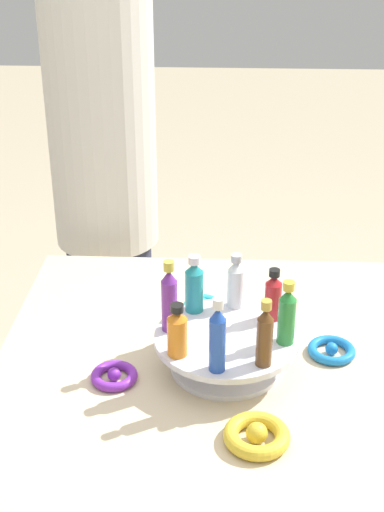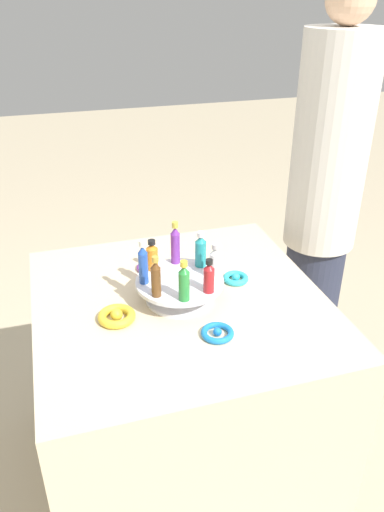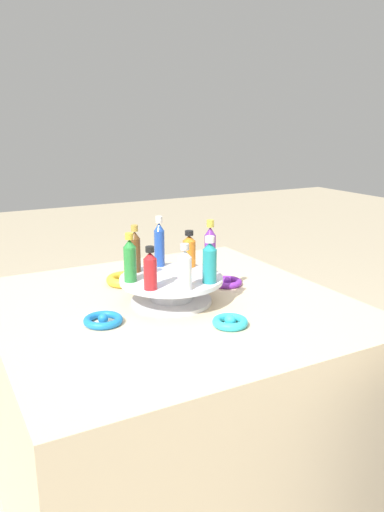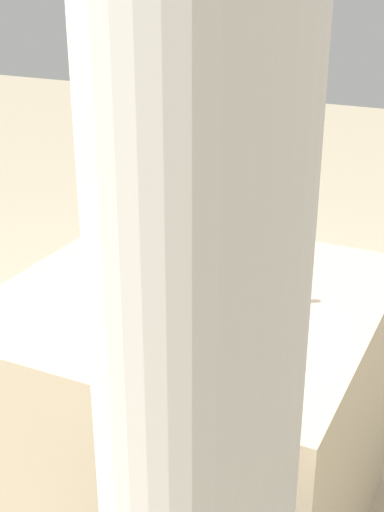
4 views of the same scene
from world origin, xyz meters
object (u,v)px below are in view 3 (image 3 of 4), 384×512
object	(u,v)px
display_stand	(171,287)
bottle_blue	(159,243)
bottle_red	(150,270)
bottle_purple	(210,249)
bottle_teal	(210,261)
bottle_brown	(135,251)
bottle_orange	(189,250)
bottle_green	(130,259)
ribbon_bow_gold	(125,279)
ribbon_bow_blue	(103,320)
ribbon_bow_teal	(230,322)
bottle_clear	(185,269)
ribbon_bow_purple	(227,282)

from	to	relation	value
display_stand	bottle_blue	distance (m)	0.14
bottle_red	bottle_purple	distance (m)	0.20
bottle_teal	bottle_brown	xyz separation A→B (m)	(-0.13, 0.17, 0.00)
bottle_orange	bottle_green	distance (m)	0.20
ribbon_bow_gold	ribbon_bow_blue	distance (m)	0.30
bottle_red	ribbon_bow_gold	xyz separation A→B (m)	(0.04, 0.27, -0.10)
bottle_teal	ribbon_bow_gold	distance (m)	0.33
bottle_orange	bottle_teal	bearing A→B (deg)	-98.60
ribbon_bow_gold	ribbon_bow_teal	xyz separation A→B (m)	(0.10, -0.41, -0.00)
bottle_clear	bottle_teal	distance (m)	0.08
ribbon_bow_gold	ribbon_bow_blue	size ratio (longest dim) A/B	1.19
display_stand	bottle_teal	distance (m)	0.14
bottle_green	bottle_teal	bearing A→B (deg)	-31.10
ribbon_bow_teal	ribbon_bow_purple	world-z (taller)	ribbon_bow_teal
bottle_red	ribbon_bow_blue	bearing A→B (deg)	173.87
bottle_red	bottle_purple	world-z (taller)	bottle_purple
ribbon_bow_teal	display_stand	bearing A→B (deg)	104.06
bottle_teal	bottle_blue	size ratio (longest dim) A/B	0.84
bottle_clear	bottle_red	bearing A→B (deg)	148.90
bottle_purple	bottle_clear	bearing A→B (deg)	-143.60
bottle_clear	bottle_orange	size ratio (longest dim) A/B	1.12
bottle_teal	bottle_green	size ratio (longest dim) A/B	0.95
bottle_green	ribbon_bow_purple	world-z (taller)	bottle_green
ribbon_bow_teal	bottle_green	bearing A→B (deg)	125.55
bottle_green	ribbon_bow_purple	xyz separation A→B (m)	(0.31, 0.03, -0.12)
bottle_teal	bottle_orange	xyz separation A→B (m)	(0.02, 0.15, -0.01)
bottle_clear	bottle_blue	bearing A→B (deg)	81.40
ribbon_bow_gold	bottle_green	bearing A→B (deg)	-106.33
bottle_orange	ribbon_bow_purple	world-z (taller)	bottle_orange
display_stand	ribbon_bow_teal	xyz separation A→B (m)	(0.05, -0.20, -0.03)
ribbon_bow_blue	ribbon_bow_purple	bearing A→B (deg)	14.06
display_stand	bottle_blue	bearing A→B (deg)	81.40
bottle_clear	ribbon_bow_gold	distance (m)	0.33
ribbon_bow_gold	ribbon_bow_teal	bearing A→B (deg)	-75.94
bottle_green	bottle_blue	bearing A→B (deg)	36.40
bottle_clear	bottle_orange	world-z (taller)	bottle_clear
bottle_purple	bottle_orange	xyz separation A→B (m)	(-0.02, 0.08, -0.02)
bottle_blue	bottle_green	world-z (taller)	bottle_blue
display_stand	bottle_orange	world-z (taller)	bottle_orange
display_stand	bottle_orange	bearing A→B (deg)	36.40
bottle_red	bottle_orange	bearing A→B (deg)	36.40
display_stand	bottle_blue	world-z (taller)	bottle_blue
bottle_purple	bottle_blue	bearing A→B (deg)	126.40
bottle_purple	bottle_blue	distance (m)	0.15
bottle_brown	bottle_orange	bearing A→B (deg)	-8.60
bottle_red	bottle_green	bearing A→B (deg)	103.90
bottle_blue	bottle_teal	bearing A→B (deg)	-76.10
bottle_green	bottle_brown	bearing A→B (deg)	58.90
ribbon_bow_teal	bottle_brown	bearing A→B (deg)	111.57
bottle_green	ribbon_bow_teal	distance (m)	0.29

